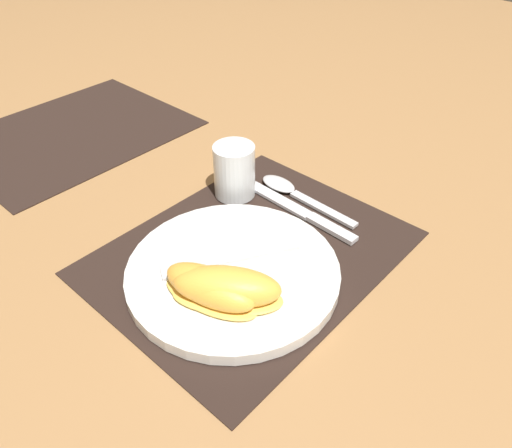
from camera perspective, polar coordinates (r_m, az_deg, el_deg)
The scene contains 10 objects.
ground_plane at distance 0.68m, azimuth -0.57°, elevation -3.34°, with size 3.00×3.00×0.00m, color #A37547.
placemat at distance 0.68m, azimuth -0.57°, elevation -3.22°, with size 0.40×0.32×0.00m.
placemat_far at distance 1.02m, azimuth -20.15°, elevation 9.81°, with size 0.40×0.32×0.00m.
plate at distance 0.63m, azimuth -2.64°, elevation -5.53°, with size 0.27×0.27×0.02m.
juice_glass at distance 0.76m, azimuth -2.48°, elevation 5.77°, with size 0.06×0.06×0.08m.
knife at distance 0.74m, azimuth 5.23°, elevation 1.37°, with size 0.03×0.20×0.01m.
spoon at distance 0.78m, azimuth 3.91°, elevation 3.87°, with size 0.04×0.18×0.01m.
fork at distance 0.63m, azimuth -4.09°, elevation -4.24°, with size 0.16×0.11×0.00m.
citrus_wedge_0 at distance 0.58m, azimuth -5.27°, elevation -7.36°, with size 0.08×0.13×0.04m.
citrus_wedge_1 at distance 0.58m, azimuth -3.33°, elevation -7.35°, with size 0.12×0.14×0.04m.
Camera 1 is at (-0.37, -0.34, 0.45)m, focal length 35.00 mm.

